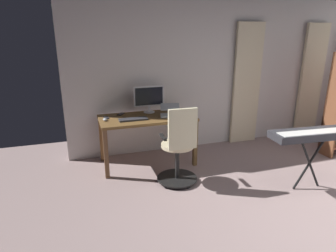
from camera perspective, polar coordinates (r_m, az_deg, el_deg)
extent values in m
cube|color=silver|center=(5.26, 10.10, 10.14)|extent=(5.33, 0.10, 2.57)
cube|color=beige|center=(6.37, 26.53, 8.00)|extent=(0.51, 0.06, 2.17)
cube|color=beige|center=(5.46, 15.33, 7.90)|extent=(0.53, 0.06, 2.17)
cube|color=brown|center=(4.38, -4.23, 1.60)|extent=(1.43, 0.72, 0.04)
cube|color=brown|center=(4.42, 5.41, -3.48)|extent=(0.06, 0.06, 0.72)
cube|color=brown|center=(4.11, -12.20, -5.51)|extent=(0.06, 0.06, 0.72)
cube|color=brown|center=(4.98, 2.50, -0.97)|extent=(0.06, 0.06, 0.72)
cube|color=brown|center=(4.70, -13.08, -2.57)|extent=(0.06, 0.06, 0.72)
cylinder|color=black|center=(4.07, 1.82, -10.30)|extent=(0.56, 0.56, 0.02)
sphere|color=black|center=(4.15, 5.25, -9.98)|extent=(0.05, 0.05, 0.05)
sphere|color=black|center=(4.30, 1.81, -8.88)|extent=(0.05, 0.05, 0.05)
sphere|color=black|center=(4.15, -1.62, -9.93)|extent=(0.05, 0.05, 0.05)
sphere|color=black|center=(3.89, -0.46, -11.90)|extent=(0.05, 0.05, 0.05)
sphere|color=black|center=(3.90, 4.10, -11.94)|extent=(0.05, 0.05, 0.05)
cylinder|color=black|center=(3.96, 1.85, -7.30)|extent=(0.06, 0.06, 0.47)
cylinder|color=beige|center=(3.86, 1.89, -3.81)|extent=(0.45, 0.45, 0.05)
cube|color=beige|center=(3.59, 2.93, -0.63)|extent=(0.38, 0.06, 0.53)
cube|color=black|center=(3.76, -0.99, -2.21)|extent=(0.05, 0.24, 0.03)
cube|color=black|center=(3.88, 4.72, -1.64)|extent=(0.05, 0.24, 0.03)
cylinder|color=silver|center=(4.62, -3.75, 2.80)|extent=(0.18, 0.18, 0.01)
cylinder|color=silver|center=(4.61, -3.76, 3.43)|extent=(0.04, 0.04, 0.09)
cube|color=silver|center=(4.57, -3.83, 5.94)|extent=(0.49, 0.03, 0.32)
cube|color=black|center=(4.55, -3.77, 5.90)|extent=(0.45, 0.01, 0.28)
cube|color=#333338|center=(4.22, -6.91, 1.34)|extent=(0.42, 0.14, 0.02)
cube|color=#B7BCC1|center=(4.39, 0.45, 2.09)|extent=(0.34, 0.29, 0.02)
cube|color=#B7BCC1|center=(4.47, 0.39, 3.84)|extent=(0.34, 0.28, 0.07)
ellipsoid|color=#B7BCC1|center=(4.25, -12.41, 1.27)|extent=(0.06, 0.10, 0.04)
cube|color=black|center=(4.56, -9.34, 2.37)|extent=(0.14, 0.16, 0.01)
cube|color=#232328|center=(4.39, -12.18, 1.63)|extent=(0.08, 0.15, 0.01)
cylinder|color=gold|center=(4.62, 1.65, 3.33)|extent=(0.08, 0.08, 0.09)
torus|color=gold|center=(4.61, 1.02, 3.33)|extent=(0.06, 0.01, 0.06)
cube|color=brown|center=(5.33, 29.94, 3.36)|extent=(0.04, 0.30, 1.69)
cube|color=#41A35D|center=(5.61, 30.44, -1.94)|extent=(0.06, 0.19, 0.23)
cube|color=orange|center=(5.43, 30.01, 0.93)|extent=(0.03, 0.22, 0.16)
cylinder|color=black|center=(4.19, 26.29, -6.62)|extent=(0.40, 0.07, 0.72)
cylinder|color=black|center=(4.19, 26.29, -6.62)|extent=(0.40, 0.07, 0.72)
cube|color=#333338|center=(4.05, 27.05, -1.43)|extent=(1.15, 0.42, 0.09)
cube|color=white|center=(4.00, 27.64, -1.01)|extent=(1.05, 0.27, 0.01)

